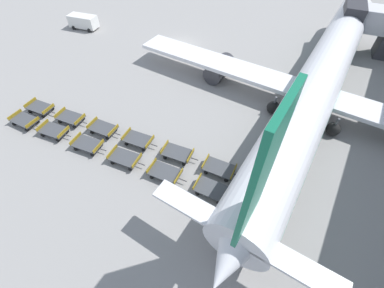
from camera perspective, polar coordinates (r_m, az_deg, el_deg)
The scene contains 15 objects.
ground_plane at distance 40.49m, azimuth -2.41°, elevation 21.34°, with size 500.00×500.00×0.00m, color gray.
airplane at distance 29.98m, azimuth 26.34°, elevation 12.22°, with size 42.29×45.60×13.48m.
service_van at distance 47.85m, azimuth -23.03°, elevation 23.78°, with size 4.71×3.01×1.99m.
baggage_dolly_row_near_col_a at distance 31.17m, azimuth -33.16°, elevation 4.41°, with size 3.43×1.88×0.92m.
baggage_dolly_row_near_col_b at distance 28.49m, azimuth -28.35°, elevation 2.63°, with size 3.46×2.06×0.92m.
baggage_dolly_row_near_col_c at distance 25.75m, azimuth -22.16°, elevation -0.06°, with size 3.46×2.05×0.92m.
baggage_dolly_row_near_col_d at distance 23.57m, azimuth -14.68°, elevation -3.02°, with size 3.46×2.01×0.92m.
baggage_dolly_row_near_col_e at distance 21.96m, azimuth -6.00°, elevation -6.36°, with size 3.44×1.94×0.92m.
baggage_dolly_row_near_col_f at distance 21.00m, azimuth 4.38°, elevation -10.00°, with size 3.43×1.90×0.92m.
baggage_dolly_row_mid_a_col_a at distance 32.02m, azimuth -30.67°, elevation 6.96°, with size 3.45×1.97×0.92m.
baggage_dolly_row_mid_a_col_b at distance 29.20m, azimuth -25.35°, elevation 5.28°, with size 3.46×2.00×0.92m.
baggage_dolly_row_mid_a_col_c at distance 26.77m, azimuth -19.13°, elevation 3.29°, with size 3.44×1.94×0.92m.
baggage_dolly_row_mid_a_col_d at distance 24.78m, azimuth -11.86°, elevation 0.96°, with size 3.46×2.00×0.92m.
baggage_dolly_row_mid_a_col_e at distance 23.19m, azimuth -3.26°, elevation -2.04°, with size 3.46×2.02×0.92m.
baggage_dolly_row_mid_a_col_f at distance 22.23m, azimuth 6.04°, elevation -5.38°, with size 3.44×1.93×0.92m.
Camera 1 is at (20.49, -29.76, 18.28)m, focal length 24.00 mm.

